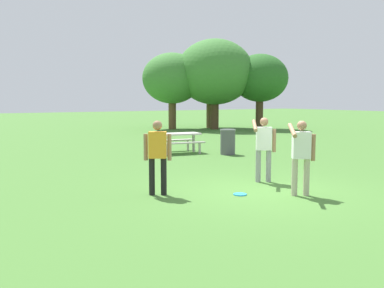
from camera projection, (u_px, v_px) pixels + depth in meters
The scene contains 11 objects.
ground_plane at pixel (264, 192), 9.90m from camera, with size 120.00×120.00×0.00m, color #447530.
person_thrower at pixel (301, 152), 9.43m from camera, with size 0.83×0.54×1.64m.
person_catcher at pixel (158, 153), 9.51m from camera, with size 0.52×0.39×1.64m.
person_bystander at pixel (264, 144), 10.98m from camera, with size 0.83×0.53×1.64m.
frisbee at pixel (240, 194), 9.60m from camera, with size 0.30×0.30×0.03m, color #2D9EDB.
picnic_table_near at pixel (178, 138), 17.02m from camera, with size 1.90×1.67×0.77m.
trash_can_beside_table at pixel (228, 142), 16.51m from camera, with size 0.59×0.59×0.96m.
tree_tall_left at pixel (172, 79), 29.88m from camera, with size 4.08×4.08×5.23m.
tree_broad_center at pixel (215, 72), 29.80m from camera, with size 5.25×5.25×6.16m.
tree_far_right at pixel (210, 69), 31.13m from camera, with size 4.46×4.46×6.12m.
tree_slender_mid at pixel (260, 78), 29.98m from camera, with size 3.85×3.85×5.16m.
Camera 1 is at (-6.62, -7.32, 2.11)m, focal length 40.81 mm.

